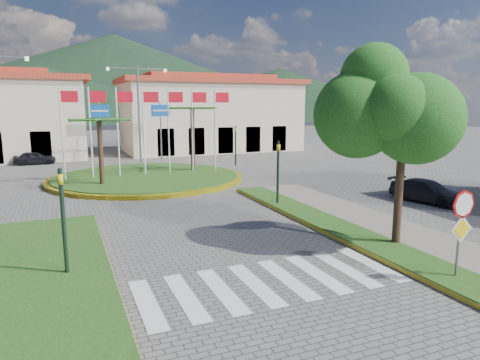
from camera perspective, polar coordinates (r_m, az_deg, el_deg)
name	(u,v)px	position (r m, az deg, el deg)	size (l,w,h in m)	color
ground	(359,359)	(9.41, 15.55, -22.01)	(160.00, 160.00, 0.00)	#5F5D5A
verge_right	(452,279)	(13.73, 26.46, -11.72)	(1.60, 28.00, 0.18)	#1D4914
median_left	(15,289)	(13.16, -27.77, -12.77)	(5.00, 14.00, 0.18)	#1D4914
crosswalk	(268,282)	(12.40, 3.75, -13.41)	(8.00, 3.00, 0.01)	silver
roundabout_island	(147,177)	(29.01, -12.30, 0.39)	(12.70, 12.70, 6.00)	yellow
stop_sign	(462,220)	(13.27, 27.44, -4.81)	(0.80, 0.11, 2.65)	slate
deciduous_tree	(405,97)	(15.40, 21.17, 10.28)	(3.60, 3.60, 6.80)	black
traffic_light_left	(63,213)	(13.00, -22.55, -4.04)	(0.15, 0.18, 3.20)	black
traffic_light_right	(278,167)	(20.76, 5.08, 1.73)	(0.15, 0.18, 3.20)	black
traffic_light_far	(236,142)	(34.86, -0.59, 5.14)	(0.18, 0.15, 3.20)	black
direction_sign_west	(100,122)	(37.28, -18.13, 7.41)	(1.60, 0.14, 5.20)	slate
direction_sign_east	(161,121)	(38.03, -10.54, 7.78)	(1.60, 0.14, 5.20)	slate
street_lamp_centre	(139,110)	(36.67, -13.35, 9.11)	(4.80, 0.16, 8.00)	slate
building_right	(211,114)	(46.68, -3.93, 8.78)	(19.08, 9.54, 8.05)	beige
hill_far_mid	(115,76)	(167.67, -16.29, 13.12)	(180.00, 180.00, 30.00)	black
hill_far_east	(280,93)	(159.95, 5.34, 11.49)	(120.00, 120.00, 18.00)	black
hill_near_back	(39,93)	(136.27, -25.28, 10.42)	(110.00, 110.00, 16.00)	black
car_dark_a	(35,158)	(39.40, -25.69, 2.68)	(1.29, 3.22, 1.10)	black
car_dark_b	(154,148)	(43.38, -11.46, 4.23)	(1.42, 4.08, 1.34)	black
car_side_right	(427,191)	(23.85, 23.69, -1.36)	(1.57, 3.87, 1.12)	black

